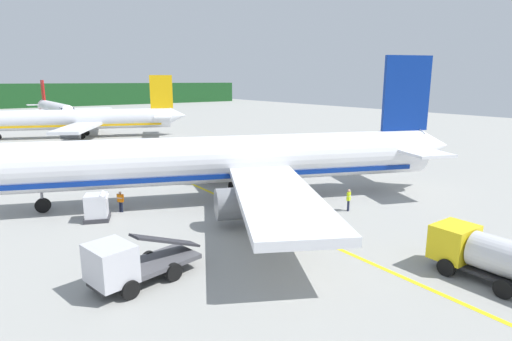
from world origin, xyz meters
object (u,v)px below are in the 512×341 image
Objects in this scene: service_truck_fuel at (128,264)px; service_truck_baggage at (493,256)px; crew_marshaller at (120,200)px; crew_loader_left at (349,198)px; cargo_container_near at (97,207)px; airliner_mid_apron at (78,120)px; airliner_far_taxiway at (54,109)px; airliner_foreground at (228,160)px.

service_truck_fuel is 0.99× the size of service_truck_baggage.
crew_loader_left reaches higher than crew_marshaller.
service_truck_baggage is 24.57m from crew_marshaller.
crew_marshaller is at bearing 145.58° from crew_loader_left.
cargo_container_near is at bearing 82.62° from service_truck_fuel.
airliner_far_taxiway is (2.66, 37.67, -0.24)m from airliner_mid_apron.
airliner_mid_apron is 46.59m from crew_marshaller.
cargo_container_near is 2.16m from crew_marshaller.
airliner_mid_apron reaches higher than airliner_far_taxiway.
airliner_foreground reaches higher than airliner_mid_apron.
airliner_mid_apron is 5.80× the size of service_truck_baggage.
crew_loader_left is (4.29, -93.43, -1.79)m from airliner_far_taxiway.
cargo_container_near is (-9.31, -46.86, -2.08)m from airliner_mid_apron.
airliner_foreground is 8.96m from crew_marshaller.
airliner_foreground is 10.68m from cargo_container_near.
service_truck_fuel is (-13.39, -95.47, -1.61)m from airliner_far_taxiway.
service_truck_baggage is (4.02, -67.73, -1.64)m from airliner_mid_apron.
service_truck_fuel is (-11.75, -9.80, -2.20)m from airliner_foreground.
airliner_far_taxiway reaches higher than cargo_container_near.
cargo_container_near is at bearing -98.06° from airliner_far_taxiway.
airliner_foreground reaches higher than service_truck_baggage.
service_truck_baggage is (14.75, -9.94, 0.20)m from service_truck_fuel.
airliner_far_taxiway is at bearing 88.91° from airliner_foreground.
airliner_foreground is at bearing 127.34° from crew_loader_left.
airliner_far_taxiway is 5.58× the size of service_truck_baggage.
airliner_mid_apron reaches higher than crew_loader_left.
cargo_container_near is (-10.33, 1.13, -2.43)m from airliner_foreground.
crew_loader_left is at bearing -87.37° from airliner_far_taxiway.
airliner_mid_apron is at bearing -94.03° from airliner_far_taxiway.
airliner_far_taxiway is at bearing 90.74° from service_truck_baggage.
service_truck_fuel is at bearing -97.38° from cargo_container_near.
crew_loader_left is (14.30, -9.80, 0.07)m from crew_marshaller.
service_truck_baggage reaches higher than crew_marshaller.
airliner_mid_apron is at bearing 79.48° from service_truck_fuel.
cargo_container_near is (-13.34, 20.87, -0.44)m from service_truck_baggage.
cargo_container_near is at bearing -101.24° from airliner_mid_apron.
airliner_foreground reaches higher than crew_loader_left.
crew_loader_left is at bearing 76.29° from service_truck_baggage.
airliner_foreground is at bearing 39.84° from service_truck_fuel.
service_truck_baggage is (1.37, -105.40, -1.40)m from airliner_far_taxiway.
airliner_foreground is 1.12× the size of airliner_mid_apron.
airliner_mid_apron is at bearing 91.22° from airliner_foreground.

